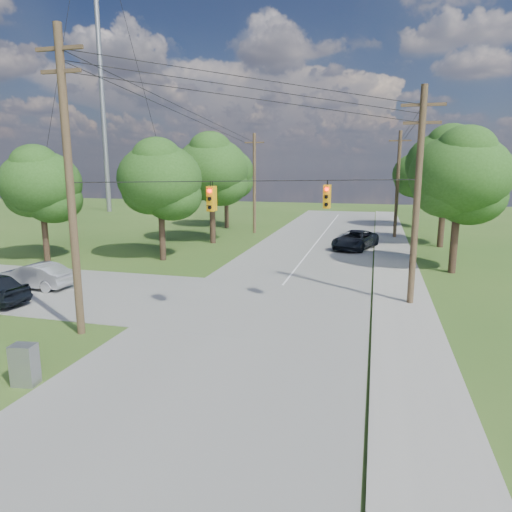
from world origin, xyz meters
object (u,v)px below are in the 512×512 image
(pole_north_e, at_px, (398,184))
(car_main_north, at_px, (355,240))
(pole_north_w, at_px, (254,183))
(car_cross_silver, at_px, (35,276))
(pole_sw, at_px, (70,182))
(pole_ne, at_px, (417,195))
(control_cabinet, at_px, (25,365))

(pole_north_e, relative_size, car_main_north, 1.84)
(pole_north_w, relative_size, car_main_north, 1.84)
(pole_north_w, bearing_deg, car_cross_silver, -104.97)
(pole_sw, relative_size, car_main_north, 2.21)
(pole_sw, height_order, pole_ne, pole_sw)
(pole_north_w, relative_size, control_cabinet, 7.45)
(pole_ne, xyz_separation_m, car_main_north, (-3.40, 15.13, -4.68))
(pole_sw, height_order, car_main_north, pole_sw)
(car_cross_silver, relative_size, control_cabinet, 3.24)
(pole_sw, xyz_separation_m, pole_north_e, (13.50, 29.60, -1.10))
(pole_sw, distance_m, control_cabinet, 7.17)
(pole_north_e, bearing_deg, pole_ne, -90.00)
(pole_north_w, distance_m, car_main_north, 13.28)
(pole_ne, bearing_deg, pole_sw, -150.62)
(pole_north_w, height_order, car_main_north, pole_north_w)
(pole_north_w, xyz_separation_m, car_main_north, (10.50, -6.87, -4.35))
(car_main_north, bearing_deg, pole_ne, -58.62)
(pole_ne, xyz_separation_m, pole_north_w, (-13.90, 22.00, -0.34))
(pole_north_e, distance_m, car_main_north, 8.81)
(pole_north_w, distance_m, car_cross_silver, 25.34)
(pole_ne, distance_m, car_main_north, 16.20)
(pole_north_e, height_order, car_cross_silver, pole_north_e)
(pole_north_e, distance_m, car_cross_silver, 31.86)
(pole_north_e, height_order, pole_north_w, same)
(pole_sw, bearing_deg, control_cabinet, -75.96)
(pole_north_e, relative_size, car_cross_silver, 2.30)
(pole_ne, bearing_deg, car_main_north, 102.66)
(pole_north_e, distance_m, control_cabinet, 36.46)
(car_main_north, relative_size, control_cabinet, 4.04)
(pole_ne, xyz_separation_m, car_cross_silver, (-20.35, -2.12, -4.72))
(pole_north_e, bearing_deg, control_cabinet, -110.04)
(pole_sw, height_order, pole_north_w, pole_sw)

